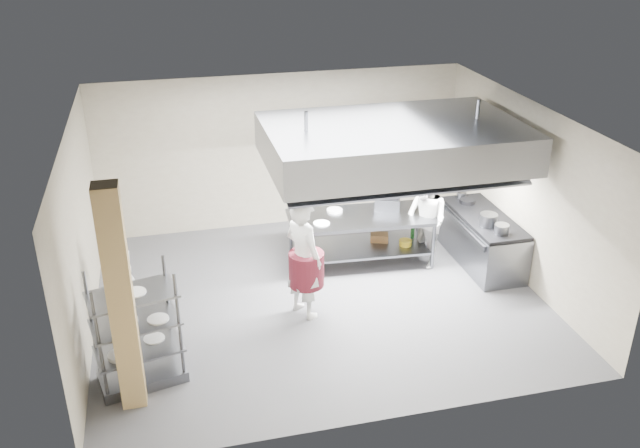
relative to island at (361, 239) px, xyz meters
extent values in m
plane|color=#3A3A3C|center=(-1.00, -1.00, -0.46)|extent=(7.00, 7.00, 0.00)
plane|color=silver|center=(-1.00, -1.00, 2.54)|extent=(7.00, 7.00, 0.00)
plane|color=gray|center=(-1.00, 2.00, 1.04)|extent=(7.00, 0.00, 7.00)
plane|color=gray|center=(-4.50, -1.00, 1.04)|extent=(0.00, 6.00, 6.00)
plane|color=gray|center=(2.50, -1.00, 1.04)|extent=(0.00, 6.00, 6.00)
cube|color=tan|center=(-3.90, -2.90, 1.04)|extent=(0.30, 0.30, 3.00)
cube|color=slate|center=(0.30, -0.60, 1.94)|extent=(4.00, 2.50, 0.60)
cube|color=white|center=(-0.60, -0.60, 1.62)|extent=(1.60, 0.12, 0.04)
cube|color=white|center=(1.20, -0.60, 1.62)|extent=(1.60, 0.12, 0.04)
cube|color=slate|center=(0.80, 1.84, 1.04)|extent=(1.50, 0.28, 0.04)
cube|color=slate|center=(0.00, 0.00, 0.42)|extent=(2.59, 1.22, 0.06)
cube|color=slate|center=(0.00, 0.00, -0.16)|extent=(2.38, 1.10, 0.04)
cube|color=gray|center=(2.08, -0.50, -0.04)|extent=(0.80, 2.00, 0.84)
cube|color=black|center=(2.08, -0.50, 0.41)|extent=(0.78, 1.96, 0.06)
imported|color=silver|center=(-1.34, -1.39, 0.51)|extent=(0.74, 0.84, 1.93)
imported|color=silver|center=(1.06, -0.33, 0.40)|extent=(0.85, 0.97, 1.71)
imported|color=silver|center=(-4.00, -1.22, 0.40)|extent=(0.46, 1.02, 1.71)
cube|color=slate|center=(0.54, 0.19, 0.56)|extent=(0.53, 0.48, 0.21)
cube|color=olive|center=(0.39, 0.12, -0.07)|extent=(0.37, 0.30, 0.14)
cylinder|color=gray|center=(1.96, -0.86, 0.55)|extent=(0.30, 0.30, 0.21)
cylinder|color=white|center=(-3.80, -2.49, 0.08)|extent=(0.28, 0.28, 0.05)
camera|label=1|loc=(-3.24, -10.17, 5.32)|focal=38.00mm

